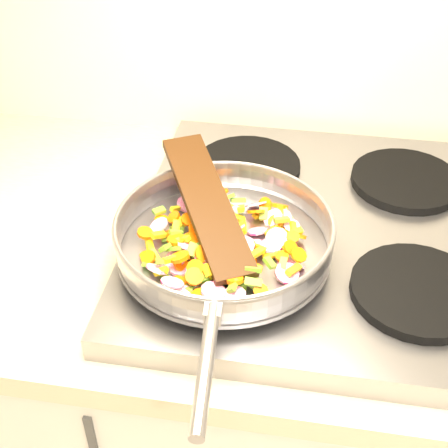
# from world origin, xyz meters

# --- Properties ---
(cooktop) EXTENTS (0.60, 0.60, 0.04)m
(cooktop) POSITION_xyz_m (-0.70, 1.67, 0.92)
(cooktop) COLOR #939399
(cooktop) RESTS_ON counter_top
(grate_fl) EXTENTS (0.19, 0.19, 0.02)m
(grate_fl) POSITION_xyz_m (-0.84, 1.52, 0.95)
(grate_fl) COLOR black
(grate_fl) RESTS_ON cooktop
(grate_fr) EXTENTS (0.19, 0.19, 0.02)m
(grate_fr) POSITION_xyz_m (-0.56, 1.52, 0.95)
(grate_fr) COLOR black
(grate_fr) RESTS_ON cooktop
(grate_bl) EXTENTS (0.19, 0.19, 0.02)m
(grate_bl) POSITION_xyz_m (-0.84, 1.81, 0.95)
(grate_bl) COLOR black
(grate_bl) RESTS_ON cooktop
(grate_br) EXTENTS (0.19, 0.19, 0.02)m
(grate_br) POSITION_xyz_m (-0.56, 1.81, 0.95)
(grate_br) COLOR black
(grate_br) RESTS_ON cooktop
(saute_pan) EXTENTS (0.36, 0.53, 0.06)m
(saute_pan) POSITION_xyz_m (-0.84, 1.56, 0.99)
(saute_pan) COLOR #9E9EA5
(saute_pan) RESTS_ON grate_fl
(vegetable_heap) EXTENTS (0.26, 0.26, 0.05)m
(vegetable_heap) POSITION_xyz_m (-0.84, 1.55, 0.98)
(vegetable_heap) COLOR gold
(vegetable_heap) RESTS_ON saute_pan
(wooden_spatula) EXTENTS (0.19, 0.27, 0.08)m
(wooden_spatula) POSITION_xyz_m (-0.87, 1.59, 1.01)
(wooden_spatula) COLOR black
(wooden_spatula) RESTS_ON saute_pan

